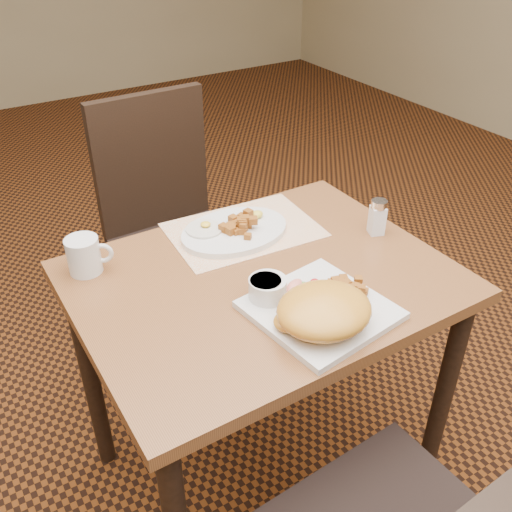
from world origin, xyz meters
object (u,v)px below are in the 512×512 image
object	(u,v)px
plate_square	(320,310)
chair_far	(169,220)
plate_oval	(234,231)
coffee_mug	(85,255)
salt_shaker	(377,217)
table	(263,310)

from	to	relation	value
plate_square	chair_far	bearing A→B (deg)	88.32
plate_oval	chair_far	bearing A→B (deg)	87.69
plate_square	coffee_mug	size ratio (longest dim) A/B	2.57
salt_shaker	chair_far	bearing A→B (deg)	113.76
plate_square	plate_oval	distance (m)	0.39
chair_far	salt_shaker	size ratio (longest dim) A/B	9.70
table	coffee_mug	size ratio (longest dim) A/B	8.27
salt_shaker	coffee_mug	bearing A→B (deg)	162.00
table	salt_shaker	world-z (taller)	salt_shaker
table	coffee_mug	world-z (taller)	coffee_mug
chair_far	coffee_mug	world-z (taller)	chair_far
chair_far	plate_oval	size ratio (longest dim) A/B	3.19
table	salt_shaker	xyz separation A→B (m)	(0.37, 0.01, 0.16)
plate_square	coffee_mug	world-z (taller)	coffee_mug
plate_oval	salt_shaker	bearing A→B (deg)	-30.33
plate_square	salt_shaker	distance (m)	0.40
chair_far	coffee_mug	bearing A→B (deg)	47.25
plate_oval	coffee_mug	bearing A→B (deg)	173.96
chair_far	salt_shaker	world-z (taller)	chair_far
table	coffee_mug	distance (m)	0.46
chair_far	plate_square	distance (m)	0.94
chair_far	salt_shaker	xyz separation A→B (m)	(0.31, -0.71, 0.26)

